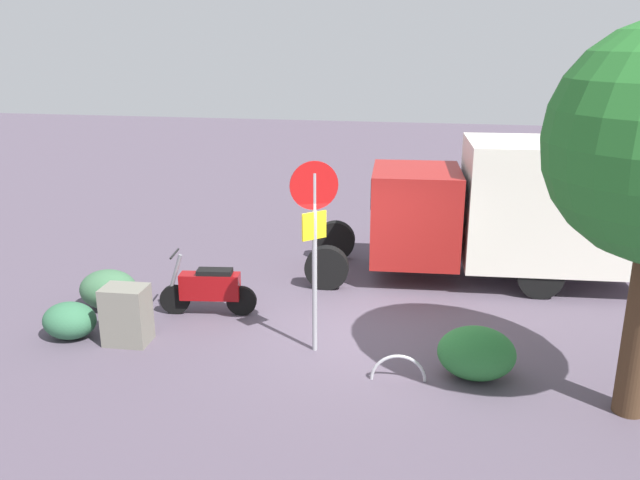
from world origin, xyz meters
The scene contains 9 objects.
ground_plane centered at (0.00, 0.00, 0.00)m, with size 60.00×60.00×0.00m, color #514656.
box_truck_near centered at (-2.69, -3.11, 1.63)m, with size 7.10×2.67×2.97m.
motorcycle centered at (2.84, -0.19, 0.52)m, with size 1.81×0.60×1.20m.
stop_sign centered at (0.64, 0.89, 2.11)m, with size 0.71×0.33×3.17m.
utility_cabinet centered at (3.79, 1.20, 0.50)m, with size 0.73×0.54×1.00m, color slate.
bike_rack_hoop centered at (-0.80, 1.63, 0.00)m, with size 0.85×0.85×0.05m, color #B7B7BC.
shrub_near_sign centered at (4.84, -0.12, 0.37)m, with size 1.10×0.90×0.75m, color #3C6846.
shrub_mid_verge centered at (-1.94, 1.31, 0.40)m, with size 1.17×0.96×0.80m, color #2C7336.
shrub_by_tree centered at (4.85, 1.21, 0.32)m, with size 0.93×0.76×0.63m, color #326947.
Camera 1 is at (-1.29, 10.47, 4.94)m, focal length 36.63 mm.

